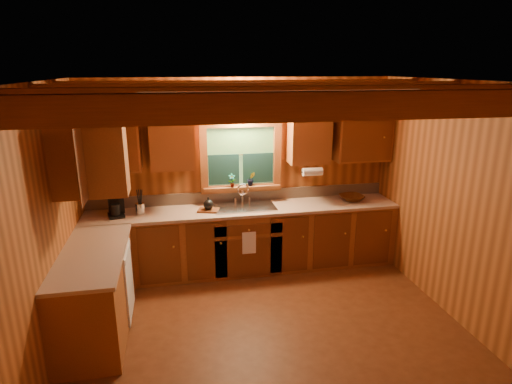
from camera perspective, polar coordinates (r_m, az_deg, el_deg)
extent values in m
plane|color=#5A2D15|center=(4.71, 1.99, -18.79)|extent=(4.20, 4.20, 0.00)
plane|color=brown|center=(3.85, 2.39, 14.68)|extent=(4.20, 4.20, 0.00)
plane|color=brown|center=(5.88, -2.08, 2.52)|extent=(4.20, 0.00, 4.20)
plane|color=brown|center=(2.49, 12.81, -18.77)|extent=(4.20, 0.00, 4.20)
plane|color=brown|center=(4.18, -27.26, -5.32)|extent=(0.00, 3.80, 3.80)
plane|color=brown|center=(5.00, 26.32, -1.78)|extent=(0.00, 3.80, 3.80)
cube|color=brown|center=(2.70, 8.41, 11.40)|extent=(4.20, 0.14, 0.18)
cube|color=brown|center=(3.46, 3.94, 12.63)|extent=(4.20, 0.14, 0.18)
cube|color=brown|center=(4.24, 1.08, 13.38)|extent=(4.20, 0.14, 0.18)
cube|color=brown|center=(5.02, -0.91, 13.87)|extent=(4.20, 0.14, 0.18)
cube|color=brown|center=(5.87, -1.50, -6.47)|extent=(4.20, 0.62, 0.86)
cube|color=brown|center=(4.88, -20.82, -12.65)|extent=(0.62, 1.60, 0.86)
cube|color=tan|center=(5.71, -1.54, -2.31)|extent=(4.20, 0.66, 0.04)
cube|color=tan|center=(4.69, -21.26, -7.82)|extent=(0.64, 1.60, 0.04)
cube|color=tan|center=(5.96, -2.02, -0.50)|extent=(4.20, 0.02, 0.16)
cube|color=white|center=(5.01, -16.79, -11.47)|extent=(0.02, 0.60, 0.80)
cube|color=brown|center=(5.60, -19.41, 6.52)|extent=(0.78, 0.34, 0.78)
cube|color=brown|center=(5.54, -11.36, 7.04)|extent=(0.55, 0.34, 0.78)
cube|color=brown|center=(5.83, 7.18, 7.69)|extent=(0.55, 0.34, 0.78)
cube|color=brown|center=(6.12, 14.20, 7.73)|extent=(0.78, 0.34, 0.78)
cube|color=brown|center=(4.62, -23.92, 4.09)|extent=(0.34, 1.10, 0.78)
cube|color=brown|center=(5.72, -2.09, 9.25)|extent=(1.12, 0.08, 0.10)
cube|color=brown|center=(5.90, -2.00, 0.55)|extent=(1.12, 0.08, 0.10)
cube|color=brown|center=(5.73, -7.09, 4.60)|extent=(0.10, 0.08, 0.80)
cube|color=brown|center=(5.89, 2.88, 5.02)|extent=(0.10, 0.08, 0.80)
cube|color=#417631|center=(5.82, -2.10, 4.90)|extent=(0.92, 0.01, 0.80)
cube|color=#102F2E|center=(5.81, -4.37, 3.05)|extent=(0.42, 0.02, 0.42)
cube|color=#102F2E|center=(5.88, 0.27, 3.27)|extent=(0.42, 0.02, 0.42)
cylinder|color=black|center=(5.80, -2.06, 5.04)|extent=(0.92, 0.01, 0.01)
cube|color=brown|center=(5.85, -1.93, 0.63)|extent=(1.06, 0.14, 0.04)
cylinder|color=black|center=(5.69, -2.11, 11.55)|extent=(0.08, 0.03, 0.08)
cylinder|color=black|center=(5.62, -3.04, 11.47)|extent=(0.09, 0.17, 0.08)
cylinder|color=black|center=(5.65, -0.99, 11.52)|extent=(0.09, 0.17, 0.08)
sphere|color=#FFE0A5|center=(5.56, -3.56, 10.68)|extent=(0.13, 0.13, 0.13)
sphere|color=#FFE0A5|center=(5.61, -0.26, 10.77)|extent=(0.13, 0.13, 0.13)
cylinder|color=white|center=(5.74, 7.63, 2.74)|extent=(0.27, 0.11, 0.11)
cube|color=white|center=(5.54, -0.94, -6.90)|extent=(0.18, 0.01, 0.30)
cube|color=silver|center=(5.71, -1.56, -2.04)|extent=(0.82, 0.48, 0.02)
cube|color=#262628|center=(5.71, -3.43, -2.77)|extent=(0.34, 0.40, 0.14)
cube|color=#262628|center=(5.76, 0.31, -2.54)|extent=(0.34, 0.40, 0.14)
cylinder|color=silver|center=(5.85, -1.86, -0.51)|extent=(0.04, 0.04, 0.22)
torus|color=silver|center=(5.76, -1.77, 0.36)|extent=(0.16, 0.02, 0.16)
cube|color=black|center=(5.65, -18.36, -3.01)|extent=(0.19, 0.23, 0.03)
cube|color=black|center=(5.67, -18.43, -1.19)|extent=(0.19, 0.09, 0.32)
cube|color=black|center=(5.54, -18.67, -0.12)|extent=(0.19, 0.21, 0.04)
cylinder|color=black|center=(5.59, -18.48, -2.24)|extent=(0.12, 0.12, 0.14)
cylinder|color=silver|center=(5.63, -15.40, -2.19)|extent=(0.12, 0.12, 0.15)
cylinder|color=black|center=(5.58, -15.68, -0.76)|extent=(0.03, 0.04, 0.21)
cylinder|color=black|center=(5.59, -15.51, -0.72)|extent=(0.01, 0.01, 0.21)
cylinder|color=black|center=(5.60, -15.35, -0.68)|extent=(0.03, 0.04, 0.21)
cylinder|color=black|center=(5.60, -15.22, -0.66)|extent=(0.04, 0.06, 0.21)
cube|color=#602E14|center=(5.60, -6.44, -2.45)|extent=(0.31, 0.26, 0.02)
sphere|color=black|center=(5.57, -6.46, -1.69)|extent=(0.13, 0.13, 0.13)
cylinder|color=black|center=(5.55, -6.49, -0.87)|extent=(0.02, 0.02, 0.04)
imported|color=#48230C|center=(6.14, 12.79, -0.76)|extent=(0.37, 0.37, 0.08)
imported|color=#602E14|center=(5.77, -3.28, 1.56)|extent=(0.11, 0.08, 0.19)
imported|color=#602E14|center=(5.83, -0.66, 1.78)|extent=(0.11, 0.09, 0.20)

